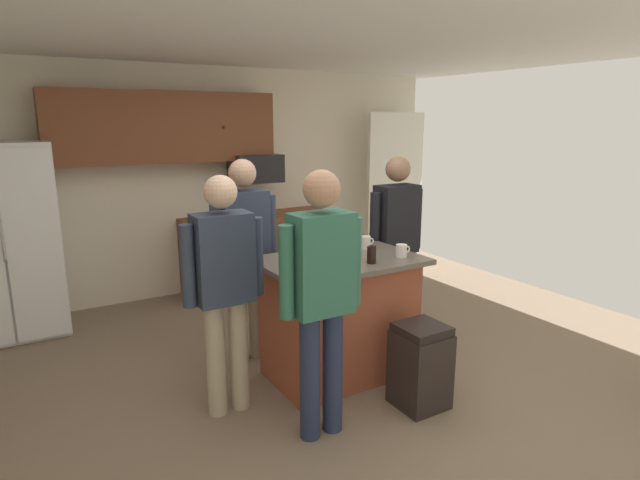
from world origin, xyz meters
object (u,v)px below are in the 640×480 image
object	(u,v)px
person_guest_right	(245,247)
person_guest_left	(321,288)
mug_ceramic_white	(366,242)
serving_tray	(327,255)
tumbler_amber	(328,260)
kitchen_island	(339,317)
glass_short_whisky	(352,239)
mug_blue_stoneware	(402,251)
person_guest_by_door	(224,280)
glass_pilsner	(371,255)
person_host_foreground	(396,236)
refrigerator	(4,242)
microwave_over_range	(256,168)
trash_bin	(420,366)
glass_stout_tall	(298,255)

from	to	relation	value
person_guest_right	person_guest_left	bearing A→B (deg)	-40.06
mug_ceramic_white	serving_tray	distance (m)	0.44
tumbler_amber	kitchen_island	bearing A→B (deg)	41.36
person_guest_left	person_guest_right	world-z (taller)	person_guest_left
glass_short_whisky	mug_blue_stoneware	size ratio (longest dim) A/B	1.07
person_guest_by_door	glass_short_whisky	bearing A→B (deg)	10.62
person_guest_by_door	glass_pilsner	xyz separation A→B (m)	(1.08, -0.18, 0.07)
person_host_foreground	person_guest_left	size ratio (longest dim) A/B	0.98
glass_short_whisky	person_host_foreground	bearing A→B (deg)	11.57
glass_pilsner	refrigerator	bearing A→B (deg)	133.03
glass_short_whisky	mug_ceramic_white	bearing A→B (deg)	-57.74
microwave_over_range	trash_bin	size ratio (longest dim) A/B	0.92
person_guest_right	trash_bin	xyz separation A→B (m)	(0.75, -1.33, -0.68)
kitchen_island	person_host_foreground	bearing A→B (deg)	23.54
person_guest_right	trash_bin	distance (m)	1.68
glass_pilsner	glass_stout_tall	bearing A→B (deg)	151.22
person_guest_by_door	tumbler_amber	world-z (taller)	person_guest_by_door
kitchen_island	glass_short_whisky	size ratio (longest dim) A/B	8.87
person_host_foreground	person_guest_left	world-z (taller)	person_guest_left
person_guest_left	refrigerator	bearing A→B (deg)	70.96
glass_short_whisky	person_guest_by_door	bearing A→B (deg)	-166.07
refrigerator	trash_bin	distance (m)	3.90
person_guest_by_door	glass_pilsner	world-z (taller)	person_guest_by_door
kitchen_island	person_guest_by_door	world-z (taller)	person_guest_by_door
mug_blue_stoneware	trash_bin	world-z (taller)	mug_blue_stoneware
refrigerator	glass_stout_tall	distance (m)	2.93
tumbler_amber	glass_short_whisky	bearing A→B (deg)	41.70
microwave_over_range	mug_blue_stoneware	bearing A→B (deg)	-88.85
glass_pilsner	serving_tray	bearing A→B (deg)	124.81
person_guest_left	mug_blue_stoneware	world-z (taller)	person_guest_left
mug_ceramic_white	trash_bin	world-z (taller)	mug_ceramic_white
glass_stout_tall	trash_bin	world-z (taller)	glass_stout_tall
refrigerator	person_guest_by_door	world-z (taller)	refrigerator
microwave_over_range	kitchen_island	distance (m)	2.61
person_guest_by_door	glass_pilsner	distance (m)	1.10
microwave_over_range	glass_stout_tall	bearing A→B (deg)	-107.19
person_guest_left	tumbler_amber	distance (m)	0.52
glass_pilsner	trash_bin	xyz separation A→B (m)	(0.11, -0.46, -0.73)
person_host_foreground	glass_stout_tall	size ratio (longest dim) A/B	12.02
person_guest_right	glass_stout_tall	distance (m)	0.64
tumbler_amber	glass_short_whisky	xyz separation A→B (m)	(0.52, 0.46, -0.00)
mug_ceramic_white	serving_tray	world-z (taller)	mug_ceramic_white
microwave_over_range	person_guest_by_door	bearing A→B (deg)	-118.60
mug_blue_stoneware	tumbler_amber	bearing A→B (deg)	179.75
glass_stout_tall	glass_short_whisky	xyz separation A→B (m)	(0.63, 0.23, -0.00)
glass_pilsner	serving_tray	xyz separation A→B (m)	(-0.20, 0.29, -0.04)
mug_blue_stoneware	glass_short_whisky	bearing A→B (deg)	107.94
mug_blue_stoneware	trash_bin	size ratio (longest dim) A/B	0.21
person_guest_left	mug_blue_stoneware	distance (m)	1.06
mug_ceramic_white	mug_blue_stoneware	world-z (taller)	mug_ceramic_white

